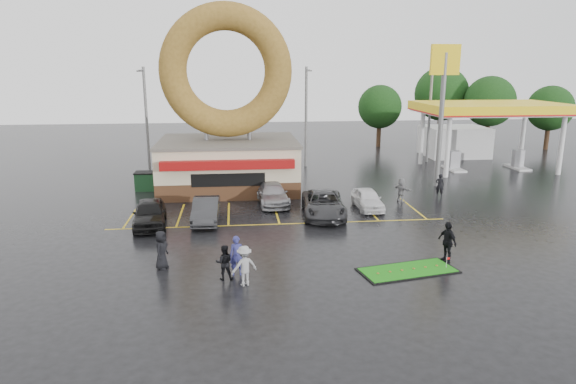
{
  "coord_description": "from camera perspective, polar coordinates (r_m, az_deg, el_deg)",
  "views": [
    {
      "loc": [
        -2.53,
        -25.35,
        9.06
      ],
      "look_at": [
        0.39,
        2.33,
        2.2
      ],
      "focal_mm": 32.0,
      "sensor_mm": 36.0,
      "label": 1
    }
  ],
  "objects": [
    {
      "name": "car_silver",
      "position": [
        34.47,
        -1.74,
        -0.22
      ],
      "size": [
        2.18,
        4.81,
        1.37
      ],
      "primitive_type": "imported",
      "rotation": [
        0.0,
        0.0,
        0.06
      ],
      "color": "#929397",
      "rests_on": "ground"
    },
    {
      "name": "tree_far_d",
      "position": [
        59.85,
        10.17,
        9.3
      ],
      "size": [
        4.9,
        4.9,
        7.0
      ],
      "color": "#332114",
      "rests_on": "ground"
    },
    {
      "name": "shell_sign",
      "position": [
        40.48,
        16.86,
        10.89
      ],
      "size": [
        2.2,
        0.36,
        10.6
      ],
      "color": "slate",
      "rests_on": "ground"
    },
    {
      "name": "person_bystander",
      "position": [
        24.23,
        -13.89,
        -6.26
      ],
      "size": [
        0.79,
        1.0,
        1.8
      ],
      "primitive_type": "imported",
      "rotation": [
        0.0,
        0.0,
        1.29
      ],
      "color": "black",
      "rests_on": "ground"
    },
    {
      "name": "streetlight_mid",
      "position": [
        46.92,
        2.03,
        8.61
      ],
      "size": [
        0.4,
        2.21,
        9.0
      ],
      "color": "slate",
      "rests_on": "ground"
    },
    {
      "name": "gas_station",
      "position": [
        51.76,
        19.98,
        7.08
      ],
      "size": [
        12.3,
        13.65,
        5.9
      ],
      "color": "silver",
      "rests_on": "ground"
    },
    {
      "name": "person_walker_near",
      "position": [
        35.87,
        12.47,
        0.23
      ],
      "size": [
        1.12,
        1.58,
        1.64
      ],
      "primitive_type": "imported",
      "rotation": [
        0.0,
        0.0,
        2.04
      ],
      "color": "gray",
      "rests_on": "ground"
    },
    {
      "name": "car_black",
      "position": [
        30.76,
        -15.11,
        -2.28
      ],
      "size": [
        2.31,
        4.71,
        1.55
      ],
      "primitive_type": "imported",
      "rotation": [
        0.0,
        0.0,
        0.11
      ],
      "color": "black",
      "rests_on": "ground"
    },
    {
      "name": "person_cameraman",
      "position": [
        25.48,
        17.26,
        -5.3
      ],
      "size": [
        0.83,
        1.24,
        1.95
      ],
      "primitive_type": "imported",
      "rotation": [
        0.0,
        0.0,
        -1.24
      ],
      "color": "black",
      "rests_on": "ground"
    },
    {
      "name": "person_blackjkt",
      "position": [
        22.58,
        -7.1,
        -7.76
      ],
      "size": [
        0.76,
        0.6,
        1.57
      ],
      "primitive_type": "imported",
      "rotation": [
        0.0,
        0.0,
        3.14
      ],
      "color": "black",
      "rests_on": "ground"
    },
    {
      "name": "streetlight_right",
      "position": [
        50.95,
        15.51,
        8.54
      ],
      "size": [
        0.4,
        2.21,
        9.0
      ],
      "color": "slate",
      "rests_on": "ground"
    },
    {
      "name": "tree_far_b",
      "position": [
        63.71,
        27.12,
        8.27
      ],
      "size": [
        4.9,
        4.9,
        7.0
      ],
      "color": "#332114",
      "rests_on": "ground"
    },
    {
      "name": "person_hoodie",
      "position": [
        21.89,
        -4.88,
        -8.16
      ],
      "size": [
        1.29,
        1.03,
        1.75
      ],
      "primitive_type": "imported",
      "rotation": [
        0.0,
        0.0,
        3.53
      ],
      "color": "gray",
      "rests_on": "ground"
    },
    {
      "name": "car_grey",
      "position": [
        31.74,
        3.96,
        -1.36
      ],
      "size": [
        2.96,
        5.62,
        1.51
      ],
      "primitive_type": "imported",
      "rotation": [
        0.0,
        0.0,
        -0.09
      ],
      "color": "#2F2F32",
      "rests_on": "ground"
    },
    {
      "name": "putting_green",
      "position": [
        24.16,
        13.17,
        -8.47
      ],
      "size": [
        4.73,
        2.78,
        0.55
      ],
      "color": "black",
      "rests_on": "ground"
    },
    {
      "name": "ground",
      "position": [
        27.04,
        -0.3,
        -5.73
      ],
      "size": [
        120.0,
        120.0,
        0.0
      ],
      "primitive_type": "plane",
      "color": "black",
      "rests_on": "ground"
    },
    {
      "name": "person_blue",
      "position": [
        22.96,
        -5.7,
        -7.06
      ],
      "size": [
        0.66,
        0.44,
        1.78
      ],
      "primitive_type": "imported",
      "rotation": [
        0.0,
        0.0,
        -0.02
      ],
      "color": "navy",
      "rests_on": "ground"
    },
    {
      "name": "tree_far_a",
      "position": [
        62.39,
        21.51,
        9.34
      ],
      "size": [
        5.6,
        5.6,
        8.0
      ],
      "color": "#332114",
      "rests_on": "ground"
    },
    {
      "name": "dumpster",
      "position": [
        39.76,
        -15.27,
        1.14
      ],
      "size": [
        1.83,
        1.24,
        1.3
      ],
      "primitive_type": "cube",
      "rotation": [
        0.0,
        0.0,
        -0.02
      ],
      "color": "#194222",
      "rests_on": "ground"
    },
    {
      "name": "car_dgrey",
      "position": [
        30.88,
        -9.1,
        -2.02
      ],
      "size": [
        1.6,
        4.35,
        1.42
      ],
      "primitive_type": "imported",
      "rotation": [
        0.0,
        0.0,
        -0.02
      ],
      "color": "#28282A",
      "rests_on": "ground"
    },
    {
      "name": "streetlight_left",
      "position": [
        46.08,
        -15.48,
        8.03
      ],
      "size": [
        0.4,
        2.21,
        9.0
      ],
      "color": "slate",
      "rests_on": "ground"
    },
    {
      "name": "donut_shop",
      "position": [
        38.6,
        -6.72,
        6.92
      ],
      "size": [
        10.2,
        8.7,
        13.5
      ],
      "color": "#472B19",
      "rests_on": "ground"
    },
    {
      "name": "car_white",
      "position": [
        33.67,
        8.82,
        -0.77
      ],
      "size": [
        1.58,
        3.88,
        1.32
      ],
      "primitive_type": "imported",
      "rotation": [
        0.0,
        0.0,
        0.01
      ],
      "color": "silver",
      "rests_on": "ground"
    },
    {
      "name": "person_walker_far",
      "position": [
        37.9,
        16.51,
        0.72
      ],
      "size": [
        0.7,
        0.58,
        1.65
      ],
      "primitive_type": "imported",
      "rotation": [
        0.0,
        0.0,
        2.79
      ],
      "color": "black",
      "rests_on": "ground"
    },
    {
      "name": "tree_far_c",
      "position": [
        64.3,
        16.7,
        10.4
      ],
      "size": [
        6.3,
        6.3,
        9.0
      ],
      "color": "#332114",
      "rests_on": "ground"
    }
  ]
}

